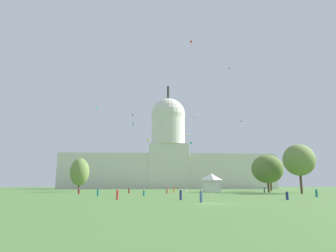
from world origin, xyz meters
name	(u,v)px	position (x,y,z in m)	size (l,w,h in m)	color
ground_plane	(211,204)	(0.00, 0.00, 0.00)	(800.00, 800.00, 0.00)	#4C7538
capitol_building	(168,158)	(3.20, 167.48, 20.98)	(146.15, 24.27, 73.24)	silver
event_tent	(211,183)	(12.06, 60.90, 3.10)	(5.85, 4.83, 6.19)	white
tree_east_mid	(299,160)	(34.56, 44.69, 9.45)	(13.47, 13.45, 13.98)	#4C3823
tree_east_far	(267,169)	(29.55, 56.16, 7.51)	(14.36, 14.36, 12.08)	#42301E
tree_east_near	(270,168)	(42.04, 85.22, 9.45)	(8.41, 8.40, 14.41)	#4C3823
tree_west_near	(80,172)	(-33.53, 69.41, 7.01)	(9.28, 9.46, 11.82)	#42301E
person_white_back_center	(186,191)	(2.84, 55.66, 0.67)	(0.54, 0.54, 1.50)	silver
person_navy_back_right	(264,190)	(27.39, 54.17, 0.80)	(0.48, 0.48, 1.70)	navy
person_teal_lawn_far_left	(316,193)	(25.03, 19.96, 0.73)	(0.64, 0.64, 1.61)	#1E757A
person_teal_mid_left	(144,193)	(-9.37, 26.20, 0.68)	(0.40, 0.40, 1.49)	#1E757A
person_maroon_edge_east	(79,192)	(-26.96, 42.46, 0.68)	(0.56, 0.56, 1.52)	maroon
person_grey_lawn_far_right	(167,191)	(-3.77, 42.60, 0.80)	(0.50, 0.50, 1.74)	gray
person_navy_front_center	(287,196)	(14.02, 8.89, 0.67)	(0.54, 0.54, 1.50)	navy
person_denim_near_tent	(201,197)	(-0.92, 2.43, 0.78)	(0.39, 0.39, 1.68)	#3D5684
person_orange_front_left	(174,190)	(-0.71, 57.56, 0.82)	(0.56, 0.56, 1.78)	orange
person_navy_aisle_center	(181,195)	(-3.00, 9.90, 0.80)	(0.56, 0.56, 1.74)	navy
person_orange_near_tree_west	(168,191)	(-3.01, 51.65, 0.73)	(0.67, 0.67, 1.64)	orange
person_teal_mid_center	(98,193)	(-19.21, 26.85, 0.77)	(0.60, 0.60, 1.69)	#1E757A
person_red_deep_crowd	(117,195)	(-13.28, 11.30, 0.78)	(0.53, 0.53, 1.70)	red
person_maroon_mid_right	(129,191)	(-14.39, 50.15, 0.76)	(0.52, 0.52, 1.68)	maroon
kite_orange_mid	(193,119)	(11.80, 101.67, 34.26)	(0.79, 1.69, 4.21)	orange
kite_cyan_high	(96,109)	(-39.04, 121.71, 43.87)	(1.03, 0.84, 3.52)	#33BCDB
kite_black_high	(230,69)	(25.77, 80.88, 51.69)	(0.73, 1.56, 3.05)	black
kite_green_mid	(133,125)	(-16.04, 84.97, 27.52)	(0.51, 1.07, 3.42)	green
kite_gold_mid	(149,140)	(-9.79, 111.81, 25.11)	(1.07, 1.06, 1.06)	gold
kite_blue_high	(165,126)	(-0.20, 144.33, 38.85)	(1.06, 1.41, 2.94)	blue
kite_red_high	(191,42)	(7.58, 71.80, 59.54)	(1.02, 1.05, 2.94)	red
kite_turquoise_mid	(191,144)	(9.61, 93.10, 20.72)	(0.93, 0.28, 3.53)	teal
kite_white_low	(188,137)	(2.38, 43.74, 15.61)	(1.64, 1.07, 3.20)	white
kite_yellow_mid	(81,123)	(-39.81, 93.52, 29.98)	(1.07, 1.35, 2.55)	yellow
kite_violet_high	(133,115)	(-20.63, 145.26, 45.83)	(1.01, 0.79, 3.99)	purple
kite_pink_low	(157,157)	(-5.30, 119.64, 17.16)	(1.90, 1.08, 0.34)	pink
kite_lime_mid	(192,149)	(14.26, 126.14, 22.29)	(1.56, 1.25, 2.49)	#8CD133
kite_magenta_mid	(239,123)	(20.62, 54.83, 22.48)	(1.17, 1.64, 0.24)	#D1339E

